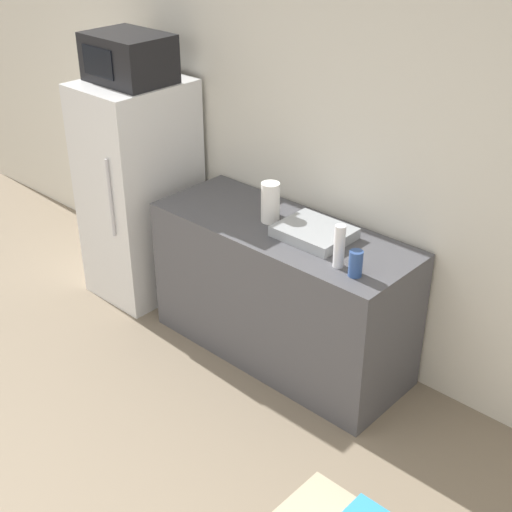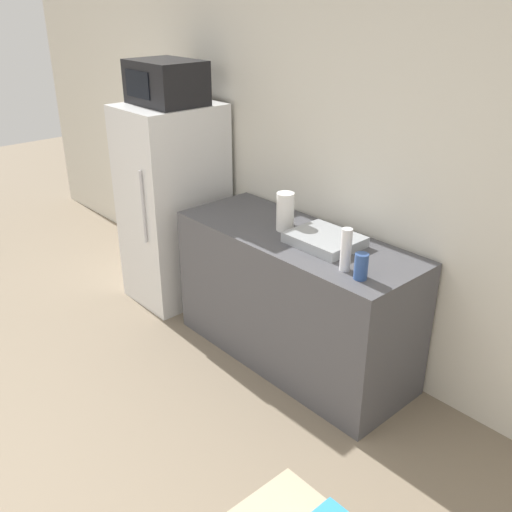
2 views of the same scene
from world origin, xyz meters
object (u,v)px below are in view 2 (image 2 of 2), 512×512
paper_towel_roll (285,212)px  bottle_tall (346,250)px  microwave (166,82)px  bottle_short (361,266)px  refrigerator (174,205)px

paper_towel_roll → bottle_tall: bearing=-14.4°
microwave → bottle_short: microwave is taller
refrigerator → paper_towel_roll: (1.11, 0.06, 0.24)m
refrigerator → microwave: (-0.00, -0.00, 0.89)m
refrigerator → microwave: size_ratio=2.87×
microwave → paper_towel_roll: size_ratio=2.19×
refrigerator → paper_towel_roll: bearing=3.1°
bottle_tall → bottle_short: size_ratio=1.68×
refrigerator → bottle_short: refrigerator is taller
microwave → bottle_short: size_ratio=3.72×
bottle_short → paper_towel_roll: (-0.72, 0.17, 0.05)m
microwave → paper_towel_roll: microwave is taller
bottle_tall → bottle_short: bottle_tall is taller
refrigerator → bottle_short: bearing=-3.5°
refrigerator → paper_towel_roll: size_ratio=6.28×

